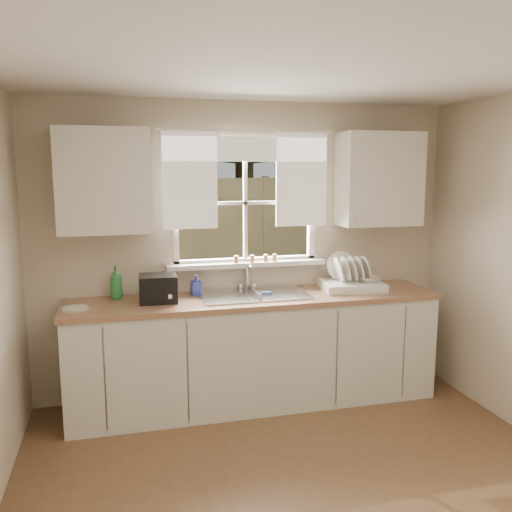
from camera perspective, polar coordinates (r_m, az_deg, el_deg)
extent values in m
cube|color=beige|center=(4.82, -1.05, -7.28)|extent=(3.60, 0.02, 1.15)
cube|color=beige|center=(4.63, -1.11, 13.94)|extent=(3.60, 0.02, 0.35)
cube|color=beige|center=(4.50, -16.17, 5.11)|extent=(1.20, 0.02, 1.00)
cube|color=beige|center=(5.04, 12.37, 5.68)|extent=(1.20, 0.02, 1.00)
cube|color=silver|center=(2.76, 9.15, 20.61)|extent=(3.60, 4.00, 0.02)
cube|color=white|center=(4.71, -1.12, -0.49)|extent=(1.30, 0.06, 0.05)
cube|color=white|center=(4.64, -1.16, 11.77)|extent=(1.30, 0.06, 0.05)
cube|color=white|center=(4.55, -8.56, 5.41)|extent=(0.05, 0.06, 1.05)
cube|color=white|center=(4.82, 5.85, 5.69)|extent=(0.05, 0.06, 1.05)
cube|color=white|center=(4.65, -1.14, 5.60)|extent=(0.03, 0.04, 1.00)
cube|color=white|center=(4.65, -1.14, 5.60)|extent=(1.20, 0.04, 0.03)
cube|color=white|center=(4.65, -0.95, -0.86)|extent=(1.38, 0.14, 0.04)
cylinder|color=white|center=(4.57, -0.93, 13.06)|extent=(1.50, 0.02, 0.02)
cube|color=white|center=(4.48, -6.98, 7.95)|extent=(0.45, 0.02, 0.80)
cube|color=white|center=(4.70, 4.80, 8.05)|extent=(0.45, 0.02, 0.80)
cube|color=white|center=(4.57, -0.96, 11.18)|extent=(1.40, 0.02, 0.20)
cube|color=silver|center=(4.57, -0.10, -10.08)|extent=(3.00, 0.62, 0.87)
cube|color=#966A4B|center=(4.44, -0.10, -4.53)|extent=(3.04, 0.65, 0.04)
cube|color=silver|center=(4.32, -15.69, 7.62)|extent=(0.70, 0.33, 0.80)
cube|color=silver|center=(4.85, 12.86, 7.89)|extent=(0.70, 0.33, 0.80)
cube|color=beige|center=(4.96, 8.92, -0.91)|extent=(0.08, 0.01, 0.12)
cylinder|color=brown|center=(4.66, 1.01, -0.21)|extent=(0.04, 0.04, 0.06)
cylinder|color=brown|center=(4.69, 1.96, -0.17)|extent=(0.04, 0.04, 0.06)
cylinder|color=brown|center=(4.63, -0.42, -0.27)|extent=(0.04, 0.04, 0.06)
cylinder|color=brown|center=(4.60, -2.11, -0.34)|extent=(0.04, 0.04, 0.06)
cube|color=#335421|center=(9.75, -7.87, -2.40)|extent=(20.00, 10.00, 0.02)
cube|color=olive|center=(7.64, -6.28, 1.37)|extent=(8.00, 0.10, 1.80)
cube|color=maroon|center=(11.03, -15.14, 4.60)|extent=(3.00, 3.00, 2.20)
cube|color=black|center=(11.00, -15.43, 11.10)|extent=(3.20, 3.20, 0.30)
cylinder|color=#423021|center=(10.78, -1.22, 7.48)|extent=(0.36, 0.36, 3.20)
sphere|color=#214716|center=(10.97, -1.27, 20.11)|extent=(4.00, 4.00, 4.00)
sphere|color=#214716|center=(12.33, -8.34, 21.19)|extent=(3.20, 3.20, 3.20)
cube|color=#B7B7BC|center=(4.48, -0.19, -5.19)|extent=(0.84, 0.46, 0.18)
cube|color=#B7B7BC|center=(4.46, -0.19, -4.13)|extent=(0.88, 0.50, 0.01)
cube|color=#B7B7BC|center=(4.46, -0.19, -4.44)|extent=(0.02, 0.41, 0.14)
cylinder|color=silver|center=(4.67, -0.95, -2.18)|extent=(0.03, 0.03, 0.22)
cylinder|color=silver|center=(4.58, -0.72, -1.03)|extent=(0.02, 0.18, 0.02)
sphere|color=silver|center=(4.68, -1.66, -3.18)|extent=(0.05, 0.05, 0.05)
sphere|color=silver|center=(4.70, -0.23, -3.10)|extent=(0.05, 0.05, 0.05)
cube|color=white|center=(4.75, 10.05, -3.07)|extent=(0.55, 0.44, 0.07)
cylinder|color=white|center=(4.81, 8.97, -1.01)|extent=(0.27, 0.10, 0.25)
cylinder|color=white|center=(4.69, 8.70, -1.40)|extent=(0.09, 0.23, 0.22)
cylinder|color=white|center=(4.70, 9.40, -1.38)|extent=(0.09, 0.23, 0.22)
cylinder|color=white|center=(4.72, 10.09, -1.36)|extent=(0.09, 0.23, 0.22)
cylinder|color=white|center=(4.74, 10.78, -1.33)|extent=(0.09, 0.23, 0.22)
cylinder|color=white|center=(4.76, 11.47, -1.31)|extent=(0.09, 0.23, 0.22)
imported|color=silver|center=(4.76, 11.86, -2.40)|extent=(0.23, 0.23, 0.05)
imported|color=#2C8741|center=(4.47, -14.53, -2.74)|extent=(0.11, 0.11, 0.26)
imported|color=#3144BA|center=(4.48, -6.33, -3.04)|extent=(0.09, 0.09, 0.17)
imported|color=beige|center=(4.44, -9.51, -3.43)|extent=(0.13, 0.13, 0.15)
cylinder|color=silver|center=(4.27, -18.55, -5.24)|extent=(0.20, 0.20, 0.01)
imported|color=white|center=(4.27, -9.09, -4.24)|extent=(0.15, 0.15, 0.10)
cube|color=black|center=(4.31, -10.28, -3.37)|extent=(0.30, 0.26, 0.21)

